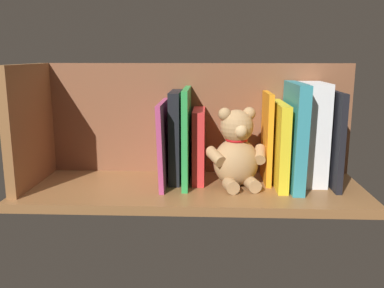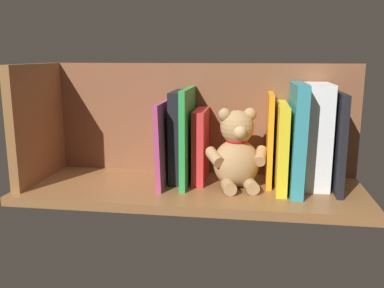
{
  "view_description": "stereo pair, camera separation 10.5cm",
  "coord_description": "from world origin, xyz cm",
  "views": [
    {
      "loc": [
        -4.53,
        102.39,
        32.82
      ],
      "look_at": [
        0.0,
        0.0,
        10.88
      ],
      "focal_mm": 39.06,
      "sensor_mm": 36.0,
      "label": 1
    },
    {
      "loc": [
        -14.95,
        101.4,
        32.82
      ],
      "look_at": [
        0.0,
        0.0,
        10.88
      ],
      "focal_mm": 39.06,
      "sensor_mm": 36.0,
      "label": 2
    }
  ],
  "objects": [
    {
      "name": "book_2",
      "position": [
        -22.11,
        -2.61,
        10.55
      ],
      "size": [
        2.49,
        19.47,
        21.11
      ],
      "primitive_type": "cube",
      "color": "yellow",
      "rests_on": "ground_plane"
    },
    {
      "name": "teddy_bear",
      "position": [
        -11.24,
        -0.54,
        8.85
      ],
      "size": [
        15.88,
        14.66,
        20.11
      ],
      "rotation": [
        0.0,
        0.0,
        0.23
      ],
      "color": "tan",
      "rests_on": "ground_plane"
    },
    {
      "name": "book_3",
      "position": [
        -19.35,
        -5.44,
        11.7
      ],
      "size": [
        1.36,
        13.81,
        23.4
      ],
      "primitive_type": "cube",
      "color": "orange",
      "rests_on": "ground_plane"
    },
    {
      "name": "ground_plane",
      "position": [
        0.0,
        0.0,
        -1.1
      ],
      "size": [
        86.5,
        31.49,
        2.2
      ],
      "primitive_type": "cube",
      "color": "brown"
    },
    {
      "name": "dictionary_thick_white",
      "position": [
        -30.92,
        -5.05,
        12.98
      ],
      "size": [
        5.95,
        14.39,
        25.96
      ],
      "primitive_type": "cube",
      "color": "white",
      "rests_on": "ground_plane"
    },
    {
      "name": "shelf_side_divider",
      "position": [
        41.25,
        0.0,
        15.29
      ],
      "size": [
        2.4,
        25.49,
        30.59
      ],
      "primitive_type": "cube",
      "color": "brown",
      "rests_on": "ground_plane"
    },
    {
      "name": "book_6",
      "position": [
        4.48,
        -5.15,
        11.84
      ],
      "size": [
        2.76,
        14.4,
        23.67
      ],
      "primitive_type": "cube",
      "color": "black",
      "rests_on": "ground_plane"
    },
    {
      "name": "book_4",
      "position": [
        -1.58,
        -5.18,
        9.47
      ],
      "size": [
        3.05,
        14.32,
        18.93
      ],
      "primitive_type": "cube",
      "color": "red",
      "rests_on": "ground_plane"
    },
    {
      "name": "book_5",
      "position": [
        1.52,
        -2.91,
        12.29
      ],
      "size": [
        1.49,
        18.87,
        24.58
      ],
      "primitive_type": "cube",
      "color": "green",
      "rests_on": "ground_plane"
    },
    {
      "name": "book_0",
      "position": [
        -35.46,
        -3.12,
        12.02
      ],
      "size": [
        1.47,
        18.45,
        24.04
      ],
      "primitive_type": "cube",
      "color": "black",
      "rests_on": "ground_plane"
    },
    {
      "name": "book_1",
      "position": [
        -25.65,
        -1.93,
        13.05
      ],
      "size": [
        3.27,
        20.82,
        26.13
      ],
      "primitive_type": "cube",
      "rotation": [
        0.0,
        -0.01,
        0.0
      ],
      "color": "teal",
      "rests_on": "ground_plane"
    },
    {
      "name": "shelf_back_panel",
      "position": [
        0.0,
        -13.5,
        15.29
      ],
      "size": [
        86.5,
        1.5,
        30.59
      ],
      "primitive_type": "cube",
      "color": "brown",
      "rests_on": "ground_plane"
    },
    {
      "name": "book_7",
      "position": [
        7.3,
        -2.27,
        10.62
      ],
      "size": [
        1.81,
        20.15,
        21.27
      ],
      "primitive_type": "cube",
      "rotation": [
        0.0,
        0.03,
        0.0
      ],
      "color": "#B23F72",
      "rests_on": "ground_plane"
    }
  ]
}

